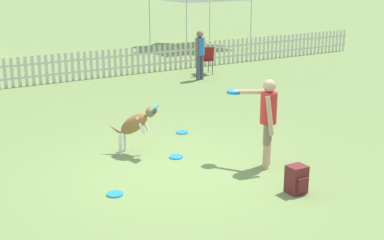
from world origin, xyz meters
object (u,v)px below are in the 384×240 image
at_px(frisbee_near_handler, 115,194).
at_px(backpack_on_grass, 297,179).
at_px(frisbee_midfield, 176,157).
at_px(handler_person, 266,113).
at_px(spectator_standing, 200,51).
at_px(frisbee_near_dog, 182,132).
at_px(leaping_dog, 135,123).
at_px(folding_chair_blue_left, 206,58).

distance_m(frisbee_near_handler, backpack_on_grass, 2.75).
distance_m(frisbee_midfield, backpack_on_grass, 2.44).
xyz_separation_m(handler_person, backpack_on_grass, (-0.29, -1.13, -0.73)).
relative_size(backpack_on_grass, spectator_standing, 0.29).
bearing_deg(spectator_standing, frisbee_near_dog, 34.78).
distance_m(frisbee_near_handler, frisbee_near_dog, 3.26).
xyz_separation_m(handler_person, frisbee_midfield, (-1.08, 1.17, -0.94)).
bearing_deg(frisbee_midfield, frisbee_near_dog, 55.34).
height_order(frisbee_midfield, backpack_on_grass, backpack_on_grass).
xyz_separation_m(leaping_dog, frisbee_midfield, (0.53, -0.56, -0.57)).
relative_size(frisbee_near_dog, folding_chair_blue_left, 0.28).
bearing_deg(backpack_on_grass, folding_chair_blue_left, 65.64).
relative_size(folding_chair_blue_left, spectator_standing, 0.60).
bearing_deg(frisbee_near_handler, spectator_standing, 49.19).
bearing_deg(folding_chair_blue_left, spectator_standing, 59.24).
distance_m(folding_chair_blue_left, spectator_standing, 0.92).
distance_m(leaping_dog, backpack_on_grass, 3.16).
bearing_deg(leaping_dog, handler_person, 90.21).
bearing_deg(folding_chair_blue_left, frisbee_near_dog, 66.41).
xyz_separation_m(frisbee_near_handler, backpack_on_grass, (2.39, -1.36, 0.20)).
bearing_deg(leaping_dog, backpack_on_grass, 71.96).
height_order(handler_person, backpack_on_grass, handler_person).
relative_size(leaping_dog, backpack_on_grass, 2.24).
bearing_deg(backpack_on_grass, leaping_dog, 114.67).
relative_size(backpack_on_grass, folding_chair_blue_left, 0.48).
distance_m(leaping_dog, folding_chair_blue_left, 7.64).
relative_size(frisbee_midfield, folding_chair_blue_left, 0.28).
relative_size(frisbee_midfield, spectator_standing, 0.17).
bearing_deg(handler_person, frisbee_near_handler, 132.35).
xyz_separation_m(handler_person, frisbee_near_handler, (-2.68, 0.23, -0.94)).
xyz_separation_m(handler_person, frisbee_near_dog, (-0.23, 2.39, -0.94)).
bearing_deg(leaping_dog, frisbee_midfield, 90.74).
height_order(leaping_dog, frisbee_near_handler, leaping_dog).
relative_size(frisbee_near_handler, frisbee_midfield, 1.00).
distance_m(handler_person, spectator_standing, 7.38).
distance_m(frisbee_near_handler, spectator_standing, 8.67).
xyz_separation_m(handler_person, folding_chair_blue_left, (3.55, 7.37, -0.41)).
bearing_deg(frisbee_midfield, frisbee_near_handler, -149.59).
height_order(handler_person, spectator_standing, handler_person).
bearing_deg(frisbee_midfield, leaping_dog, 133.45).
relative_size(leaping_dog, spectator_standing, 0.65).
relative_size(leaping_dog, frisbee_near_handler, 3.85).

